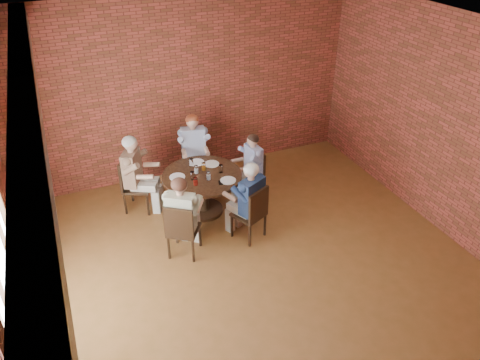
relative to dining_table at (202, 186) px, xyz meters
name	(u,v)px	position (x,y,z in m)	size (l,w,h in m)	color
floor	(262,283)	(0.20, -2.00, -0.53)	(7.00, 7.00, 0.00)	brown
ceiling	(270,46)	(0.20, -2.00, 2.87)	(7.00, 7.00, 0.00)	white
wall_back	(184,89)	(0.20, 1.50, 1.17)	(7.00, 7.00, 0.00)	#94372A
wall_right	(465,137)	(3.45, -2.00, 1.17)	(7.00, 7.00, 0.00)	#94372A
ceiling_beam	(24,90)	(-2.25, -2.00, 2.74)	(0.22, 6.90, 0.26)	black
dining_table	(202,186)	(0.00, 0.00, 0.00)	(1.34, 1.34, 0.75)	black
chair_a	(254,172)	(1.02, 0.13, -0.04)	(0.43, 0.43, 0.89)	black
diner_a	(251,167)	(0.95, 0.12, 0.09)	(0.47, 0.58, 1.24)	#374891
chair_b	(194,156)	(0.19, 1.06, -0.01)	(0.53, 0.53, 0.97)	black
diner_b	(194,151)	(0.17, 0.97, 0.17)	(0.56, 0.69, 1.39)	#9BA8C6
chair_c	(132,182)	(-1.08, 0.58, 0.00)	(0.62, 0.62, 0.97)	black
diner_c	(136,174)	(-0.99, 0.53, 0.17)	(0.57, 0.70, 1.40)	brown
chair_d	(182,229)	(-0.67, -1.00, -0.01)	(0.61, 0.61, 0.95)	black
diner_d	(183,216)	(-0.62, -0.92, 0.15)	(0.55, 0.67, 1.36)	#C6AF9B
chair_e	(253,212)	(0.49, -1.01, -0.01)	(0.59, 0.59, 0.95)	black
diner_e	(249,201)	(0.45, -0.93, 0.15)	(0.54, 0.67, 1.36)	#192746
plate_a	(212,164)	(0.27, 0.26, 0.23)	(0.26, 0.26, 0.01)	white
plate_b	(197,162)	(0.05, 0.42, 0.23)	(0.26, 0.26, 0.01)	white
plate_c	(177,177)	(-0.40, 0.08, 0.23)	(0.26, 0.26, 0.01)	white
plate_d	(228,180)	(0.33, -0.35, 0.23)	(0.26, 0.26, 0.01)	white
glass_a	(221,169)	(0.32, -0.05, 0.29)	(0.07, 0.07, 0.14)	white
glass_b	(204,167)	(0.08, 0.13, 0.29)	(0.07, 0.07, 0.14)	white
glass_c	(191,163)	(-0.07, 0.34, 0.29)	(0.07, 0.07, 0.14)	white
glass_d	(196,170)	(-0.07, 0.08, 0.29)	(0.07, 0.07, 0.14)	white
glass_e	(192,176)	(-0.19, -0.08, 0.29)	(0.07, 0.07, 0.14)	white
glass_f	(196,181)	(-0.20, -0.27, 0.29)	(0.07, 0.07, 0.14)	white
glass_g	(209,176)	(0.05, -0.19, 0.29)	(0.07, 0.07, 0.14)	white
smartphone	(221,183)	(0.20, -0.37, 0.23)	(0.06, 0.13, 0.01)	black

